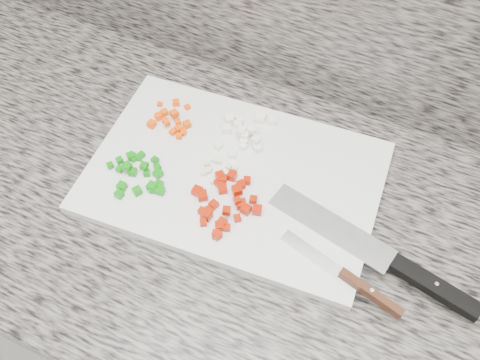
# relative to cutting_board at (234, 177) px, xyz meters

# --- Properties ---
(cabinet) EXTENTS (3.92, 0.62, 0.86)m
(cabinet) POSITION_rel_cutting_board_xyz_m (0.10, -0.05, -0.48)
(cabinet) COLOR beige
(cabinet) RESTS_ON ground
(countertop) EXTENTS (3.96, 0.64, 0.04)m
(countertop) POSITION_rel_cutting_board_xyz_m (0.10, -0.05, -0.03)
(countertop) COLOR #67635B
(countertop) RESTS_ON cabinet
(cutting_board) EXTENTS (0.50, 0.35, 0.02)m
(cutting_board) POSITION_rel_cutting_board_xyz_m (0.00, 0.00, 0.00)
(cutting_board) COLOR white
(cutting_board) RESTS_ON countertop
(carrot_pile) EXTENTS (0.08, 0.08, 0.02)m
(carrot_pile) POSITION_rel_cutting_board_xyz_m (-0.15, 0.05, 0.01)
(carrot_pile) COLOR #FE4C05
(carrot_pile) RESTS_ON cutting_board
(onion_pile) EXTENTS (0.09, 0.11, 0.02)m
(onion_pile) POSITION_rel_cutting_board_xyz_m (-0.02, 0.09, 0.02)
(onion_pile) COLOR white
(onion_pile) RESTS_ON cutting_board
(green_pepper_pile) EXTENTS (0.12, 0.10, 0.02)m
(green_pepper_pile) POSITION_rel_cutting_board_xyz_m (-0.14, -0.07, 0.01)
(green_pepper_pile) COLOR #0D7E0B
(green_pepper_pile) RESTS_ON cutting_board
(red_pepper_pile) EXTENTS (0.12, 0.13, 0.02)m
(red_pepper_pile) POSITION_rel_cutting_board_xyz_m (0.01, -0.06, 0.02)
(red_pepper_pile) COLOR #A61802
(red_pepper_pile) RESTS_ON cutting_board
(garlic_pile) EXTENTS (0.06, 0.05, 0.01)m
(garlic_pile) POSITION_rel_cutting_board_xyz_m (-0.03, -0.01, 0.01)
(garlic_pile) COLOR beige
(garlic_pile) RESTS_ON cutting_board
(chef_knife) EXTENTS (0.34, 0.11, 0.02)m
(chef_knife) POSITION_rel_cutting_board_xyz_m (0.29, -0.05, 0.01)
(chef_knife) COLOR silver
(chef_knife) RESTS_ON cutting_board
(paring_knife) EXTENTS (0.20, 0.07, 0.02)m
(paring_knife) POSITION_rel_cutting_board_xyz_m (0.24, -0.11, 0.01)
(paring_knife) COLOR silver
(paring_knife) RESTS_ON cutting_board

